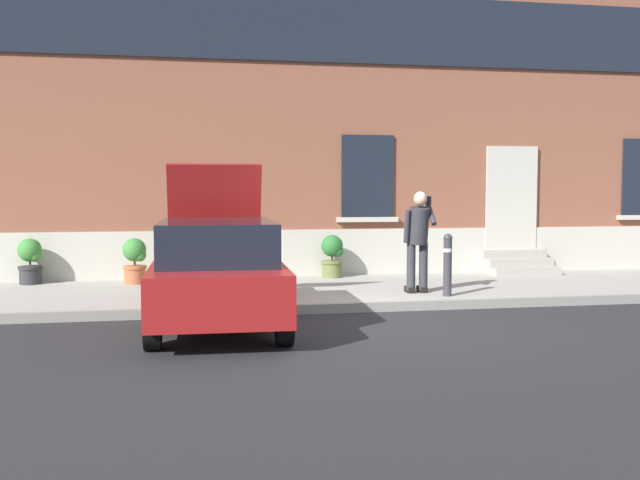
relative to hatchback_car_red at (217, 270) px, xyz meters
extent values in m
plane|color=#232326|center=(2.00, -0.16, -0.80)|extent=(80.00, 80.00, 0.00)
cube|color=#99968E|center=(2.00, 2.64, -0.72)|extent=(24.00, 3.60, 0.15)
cube|color=gray|center=(2.00, 0.78, -0.72)|extent=(24.00, 0.12, 0.15)
cube|color=brown|center=(2.00, 5.14, 2.95)|extent=(24.00, 1.40, 7.50)
cube|color=#BCB7A8|center=(2.00, 4.42, -0.25)|extent=(24.00, 0.08, 1.10)
cube|color=maroon|center=(6.50, 4.41, 0.88)|extent=(1.00, 0.08, 2.10)
cube|color=#BCB7A8|center=(6.50, 4.39, 0.93)|extent=(1.16, 0.06, 2.24)
cube|color=black|center=(3.30, 4.41, 1.40)|extent=(1.10, 0.06, 1.70)
cube|color=#BCB7A8|center=(3.30, 4.38, 0.50)|extent=(1.30, 0.12, 0.10)
cube|color=black|center=(2.00, 4.41, 4.40)|extent=(16.80, 0.06, 1.40)
cube|color=#9E998E|center=(6.50, 3.64, -0.57)|extent=(1.44, 0.32, 0.16)
cube|color=#9E998E|center=(6.50, 3.96, -0.49)|extent=(1.44, 0.32, 0.32)
cube|color=#9E998E|center=(6.50, 4.28, -0.41)|extent=(1.44, 0.32, 0.48)
cube|color=maroon|center=(0.00, 0.02, -0.18)|extent=(1.86, 4.05, 0.64)
cube|color=black|center=(0.00, -0.13, 0.42)|extent=(1.60, 2.44, 0.56)
cube|color=black|center=(0.05, 2.03, -0.40)|extent=(1.66, 0.14, 0.20)
cube|color=yellow|center=(0.05, 2.03, -0.22)|extent=(0.52, 0.03, 0.12)
cube|color=#B21414|center=(-0.70, 2.05, 0.04)|extent=(0.16, 0.04, 0.18)
cube|color=#B21414|center=(0.81, 2.01, 0.04)|extent=(0.16, 0.04, 0.18)
cube|color=maroon|center=(0.04, 1.47, 1.10)|extent=(1.50, 0.40, 0.87)
cylinder|color=black|center=(-0.83, -1.36, -0.50)|extent=(0.22, 0.61, 0.60)
cylinder|color=black|center=(0.76, -1.40, -0.50)|extent=(0.22, 0.61, 0.60)
cylinder|color=black|center=(-0.76, 1.44, -0.50)|extent=(0.22, 0.61, 0.60)
cylinder|color=black|center=(0.83, 1.40, -0.50)|extent=(0.22, 0.61, 0.60)
cylinder|color=#333338|center=(3.86, 1.19, -0.17)|extent=(0.14, 0.14, 0.95)
sphere|color=#333338|center=(3.86, 1.19, 0.32)|extent=(0.15, 0.15, 0.15)
cylinder|color=silver|center=(3.86, 1.19, 0.12)|extent=(0.15, 0.15, 0.06)
cylinder|color=#333338|center=(0.35, 1.19, -0.17)|extent=(0.14, 0.14, 0.95)
sphere|color=#333338|center=(0.35, 1.19, 0.32)|extent=(0.15, 0.15, 0.15)
cylinder|color=silver|center=(0.35, 1.19, 0.12)|extent=(0.15, 0.15, 0.06)
cylinder|color=#2D2D33|center=(3.37, 1.65, -0.20)|extent=(0.15, 0.15, 0.82)
cube|color=black|center=(3.37, 1.71, -0.60)|extent=(0.12, 0.28, 0.10)
cylinder|color=#2D2D33|center=(3.59, 1.65, -0.20)|extent=(0.15, 0.15, 0.82)
cube|color=black|center=(3.59, 1.71, -0.60)|extent=(0.12, 0.28, 0.10)
cylinder|color=#2D2D33|center=(3.48, 1.60, 0.52)|extent=(0.34, 0.44, 0.67)
sphere|color=tan|center=(3.48, 1.52, 0.96)|extent=(0.22, 0.22, 0.22)
sphere|color=silver|center=(3.48, 1.52, 0.99)|extent=(0.21, 0.21, 0.21)
cylinder|color=#2D2D33|center=(3.26, 1.56, 0.50)|extent=(0.09, 0.18, 0.57)
cylinder|color=#2D2D33|center=(3.68, 1.56, 0.72)|extent=(0.09, 0.42, 0.42)
cube|color=black|center=(3.63, 1.50, 0.94)|extent=(0.07, 0.02, 0.15)
cylinder|color=#2D2D30|center=(-3.31, 4.09, -0.48)|extent=(0.40, 0.40, 0.34)
cylinder|color=#2D2D30|center=(-3.31, 4.09, -0.34)|extent=(0.44, 0.44, 0.05)
cylinder|color=#47331E|center=(-3.31, 4.09, -0.19)|extent=(0.04, 0.04, 0.24)
sphere|color=#387F33|center=(-3.31, 4.09, -0.01)|extent=(0.44, 0.44, 0.44)
sphere|color=#387F33|center=(-3.21, 4.04, -0.11)|extent=(0.24, 0.24, 0.24)
cylinder|color=#B25B38|center=(-1.38, 3.79, -0.48)|extent=(0.40, 0.40, 0.34)
cylinder|color=#B25B38|center=(-1.38, 3.79, -0.34)|extent=(0.44, 0.44, 0.05)
cylinder|color=#47331E|center=(-1.38, 3.79, -0.19)|extent=(0.04, 0.04, 0.24)
sphere|color=#387F33|center=(-1.38, 3.79, -0.01)|extent=(0.44, 0.44, 0.44)
sphere|color=#387F33|center=(-1.28, 3.74, -0.11)|extent=(0.24, 0.24, 0.24)
cylinder|color=beige|center=(0.55, 3.98, -0.48)|extent=(0.40, 0.40, 0.34)
cylinder|color=beige|center=(0.55, 3.98, -0.34)|extent=(0.44, 0.44, 0.05)
cylinder|color=#47331E|center=(0.55, 3.98, -0.19)|extent=(0.04, 0.04, 0.24)
sphere|color=#286B2D|center=(0.55, 3.98, -0.01)|extent=(0.44, 0.44, 0.44)
sphere|color=#286B2D|center=(0.65, 3.93, -0.11)|extent=(0.24, 0.24, 0.24)
cylinder|color=#606B38|center=(2.47, 4.04, -0.48)|extent=(0.40, 0.40, 0.34)
cylinder|color=#606B38|center=(2.47, 4.04, -0.34)|extent=(0.44, 0.44, 0.05)
cylinder|color=#47331E|center=(2.47, 4.04, -0.19)|extent=(0.04, 0.04, 0.24)
sphere|color=#286B2D|center=(2.47, 4.04, -0.01)|extent=(0.44, 0.44, 0.44)
sphere|color=#286B2D|center=(2.57, 3.99, -0.11)|extent=(0.24, 0.24, 0.24)
camera|label=1|loc=(-0.43, -10.15, 1.15)|focal=40.47mm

